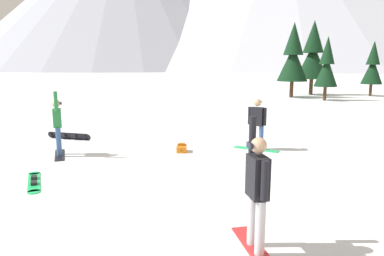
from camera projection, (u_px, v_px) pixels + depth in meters
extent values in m
plane|color=white|center=(96.00, 193.00, 7.84)|extent=(800.00, 800.00, 0.00)
cube|color=red|center=(255.00, 250.00, 5.43)|extent=(1.03, 1.44, 0.02)
cylinder|color=#B7B7BC|center=(260.00, 228.00, 5.20)|extent=(0.15, 0.15, 0.84)
cylinder|color=#B7B7BC|center=(252.00, 219.00, 5.51)|extent=(0.15, 0.15, 0.84)
cube|color=black|center=(258.00, 177.00, 5.23)|extent=(0.41, 0.47, 0.63)
cylinder|color=black|center=(265.00, 181.00, 4.97)|extent=(0.11, 0.11, 0.58)
cylinder|color=black|center=(252.00, 136.00, 5.38)|extent=(0.11, 0.11, 0.60)
sphere|color=tan|center=(259.00, 145.00, 5.14)|extent=(0.24, 0.24, 0.24)
cube|color=black|center=(250.00, 145.00, 5.11)|extent=(0.12, 0.17, 0.08)
cube|color=black|center=(60.00, 155.00, 11.06)|extent=(1.16, 1.31, 0.02)
cylinder|color=#335184|center=(59.00, 140.00, 11.13)|extent=(0.15, 0.15, 0.88)
cylinder|color=#335184|center=(59.00, 142.00, 10.83)|extent=(0.15, 0.15, 0.88)
cube|color=#237238|center=(57.00, 118.00, 10.85)|extent=(0.44, 0.46, 0.56)
cylinder|color=#237238|center=(57.00, 117.00, 11.09)|extent=(0.11, 0.11, 0.58)
cylinder|color=#237238|center=(56.00, 101.00, 10.52)|extent=(0.11, 0.11, 0.60)
sphere|color=tan|center=(56.00, 104.00, 10.77)|extent=(0.24, 0.24, 0.24)
cube|color=black|center=(61.00, 103.00, 10.82)|extent=(0.14, 0.16, 0.08)
cube|color=#19B259|center=(256.00, 149.00, 11.81)|extent=(1.54, 0.52, 0.02)
cylinder|color=#335184|center=(252.00, 137.00, 11.82)|extent=(0.15, 0.15, 0.79)
cylinder|color=#335184|center=(261.00, 138.00, 11.66)|extent=(0.15, 0.15, 0.79)
cube|color=black|center=(257.00, 116.00, 11.61)|extent=(0.43, 0.30, 0.60)
cylinder|color=black|center=(250.00, 116.00, 11.74)|extent=(0.11, 0.11, 0.58)
cylinder|color=black|center=(265.00, 117.00, 11.49)|extent=(0.11, 0.11, 0.58)
sphere|color=tan|center=(258.00, 102.00, 11.53)|extent=(0.24, 0.24, 0.24)
cube|color=black|center=(259.00, 102.00, 11.65)|extent=(0.17, 0.07, 0.08)
cube|color=#19B259|center=(34.00, 182.00, 8.54)|extent=(1.22, 1.26, 0.02)
cylinder|color=#19B259|center=(34.00, 173.00, 9.21)|extent=(0.39, 0.39, 0.02)
cylinder|color=#19B259|center=(34.00, 192.00, 7.87)|extent=(0.39, 0.39, 0.02)
cube|color=black|center=(34.00, 177.00, 8.73)|extent=(0.24, 0.24, 0.07)
cube|color=black|center=(34.00, 183.00, 8.33)|extent=(0.24, 0.24, 0.07)
cube|color=black|center=(69.00, 136.00, 13.37)|extent=(1.57, 0.24, 0.27)
cylinder|color=black|center=(51.00, 135.00, 13.58)|extent=(0.29, 0.15, 0.27)
cylinder|color=black|center=(87.00, 137.00, 13.15)|extent=(0.29, 0.15, 0.27)
cube|color=black|center=(63.00, 135.00, 13.39)|extent=(0.21, 0.13, 0.16)
cube|color=black|center=(74.00, 136.00, 13.26)|extent=(0.21, 0.13, 0.16)
cube|color=orange|center=(182.00, 149.00, 11.49)|extent=(0.45, 0.53, 0.21)
cube|color=#A85613|center=(182.00, 144.00, 11.53)|extent=(0.28, 0.26, 0.07)
cylinder|color=black|center=(181.00, 151.00, 11.26)|extent=(0.06, 0.12, 0.02)
cylinder|color=#472D19|center=(325.00, 93.00, 27.53)|extent=(0.25, 0.25, 1.08)
cone|color=black|center=(326.00, 71.00, 27.22)|extent=(1.75, 1.75, 2.30)
cone|color=black|center=(328.00, 50.00, 26.93)|extent=(1.14, 1.14, 2.11)
cylinder|color=#472D19|center=(291.00, 89.00, 30.01)|extent=(0.31, 0.31, 1.37)
cone|color=black|center=(293.00, 64.00, 29.62)|extent=(2.54, 2.54, 2.92)
cone|color=black|center=(294.00, 38.00, 29.26)|extent=(1.65, 1.65, 2.68)
cylinder|color=#472D19|center=(370.00, 90.00, 31.25)|extent=(0.24, 0.24, 1.06)
cone|color=black|center=(372.00, 71.00, 30.95)|extent=(1.77, 1.77, 2.26)
cone|color=black|center=(374.00, 53.00, 30.67)|extent=(1.15, 1.15, 2.07)
cylinder|color=#472D19|center=(311.00, 87.00, 32.45)|extent=(0.33, 0.33, 1.47)
cone|color=black|center=(312.00, 61.00, 32.04)|extent=(2.82, 2.82, 3.13)
cone|color=black|center=(314.00, 36.00, 31.65)|extent=(1.83, 1.83, 2.87)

